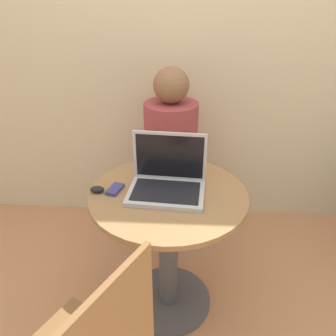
% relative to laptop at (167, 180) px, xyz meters
% --- Properties ---
extents(ground_plane, '(12.00, 12.00, 0.00)m').
position_rel_laptop_xyz_m(ground_plane, '(0.01, -0.02, -0.77)').
color(ground_plane, tan).
extents(back_wall, '(7.00, 0.05, 2.60)m').
position_rel_laptop_xyz_m(back_wall, '(0.01, 0.87, 0.53)').
color(back_wall, beige).
rests_on(back_wall, ground_plane).
extents(round_table, '(0.73, 0.73, 0.72)m').
position_rel_laptop_xyz_m(round_table, '(0.01, -0.02, -0.29)').
color(round_table, '#4C4C51').
rests_on(round_table, ground_plane).
extents(laptop, '(0.36, 0.27, 0.26)m').
position_rel_laptop_xyz_m(laptop, '(0.00, 0.00, 0.00)').
color(laptop, '#B7B7BC').
rests_on(laptop, round_table).
extents(cell_phone, '(0.08, 0.11, 0.02)m').
position_rel_laptop_xyz_m(cell_phone, '(-0.24, -0.02, -0.05)').
color(cell_phone, navy).
rests_on(cell_phone, round_table).
extents(computer_mouse, '(0.07, 0.04, 0.03)m').
position_rel_laptop_xyz_m(computer_mouse, '(-0.32, -0.03, -0.04)').
color(computer_mouse, black).
rests_on(computer_mouse, round_table).
extents(person_seated, '(0.35, 0.52, 1.16)m').
position_rel_laptop_xyz_m(person_seated, '(-0.01, 0.63, -0.28)').
color(person_seated, '#3D4766').
rests_on(person_seated, ground_plane).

